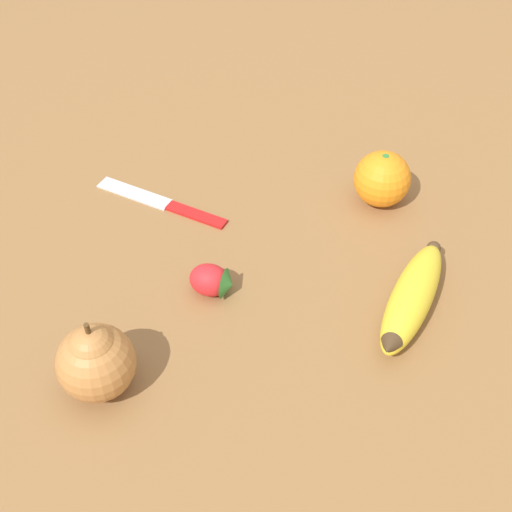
{
  "coord_description": "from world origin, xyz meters",
  "views": [
    {
      "loc": [
        -0.12,
        -0.51,
        0.58
      ],
      "look_at": [
        -0.07,
        0.06,
        0.03
      ],
      "focal_mm": 50.0,
      "sensor_mm": 36.0,
      "label": 1
    }
  ],
  "objects_px": {
    "pear": "(95,360)",
    "paring_knife": "(166,203)",
    "orange": "(382,179)",
    "strawberry": "(213,281)",
    "banana": "(412,298)"
  },
  "relations": [
    {
      "from": "strawberry",
      "to": "pear",
      "type": "bearing_deg",
      "value": -111.8
    },
    {
      "from": "orange",
      "to": "pear",
      "type": "relative_size",
      "value": 0.74
    },
    {
      "from": "paring_knife",
      "to": "pear",
      "type": "bearing_deg",
      "value": -160.26
    },
    {
      "from": "orange",
      "to": "strawberry",
      "type": "height_order",
      "value": "orange"
    },
    {
      "from": "pear",
      "to": "banana",
      "type": "bearing_deg",
      "value": 12.6
    },
    {
      "from": "orange",
      "to": "pear",
      "type": "height_order",
      "value": "pear"
    },
    {
      "from": "strawberry",
      "to": "orange",
      "type": "bearing_deg",
      "value": 55.44
    },
    {
      "from": "banana",
      "to": "orange",
      "type": "relative_size",
      "value": 2.44
    },
    {
      "from": "pear",
      "to": "paring_knife",
      "type": "xyz_separation_m",
      "value": [
        0.06,
        0.27,
        -0.04
      ]
    },
    {
      "from": "pear",
      "to": "strawberry",
      "type": "bearing_deg",
      "value": 45.85
    },
    {
      "from": "strawberry",
      "to": "paring_knife",
      "type": "height_order",
      "value": "strawberry"
    },
    {
      "from": "banana",
      "to": "pear",
      "type": "height_order",
      "value": "pear"
    },
    {
      "from": "pear",
      "to": "paring_knife",
      "type": "bearing_deg",
      "value": 77.53
    },
    {
      "from": "orange",
      "to": "paring_knife",
      "type": "height_order",
      "value": "orange"
    },
    {
      "from": "strawberry",
      "to": "banana",
      "type": "bearing_deg",
      "value": 10.27
    }
  ]
}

